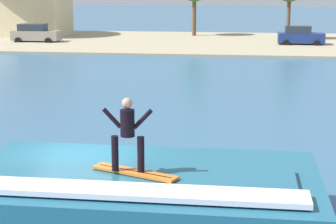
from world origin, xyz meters
name	(u,v)px	position (x,y,z in m)	size (l,w,h in m)	color
ground_plane	(80,202)	(0.00, 0.00, 0.00)	(260.00, 260.00, 0.00)	#356185
wave_crest	(141,199)	(1.93, -1.48, 0.72)	(8.39, 4.76, 1.52)	#23617A
surfboard	(135,172)	(1.88, -1.97, 1.55)	(2.10, 1.16, 0.06)	orange
surfer	(128,131)	(1.74, -2.00, 2.52)	(1.14, 0.32, 1.69)	black
shoreline_bank	(203,42)	(0.00, 42.25, 0.09)	(120.00, 20.97, 0.18)	tan
car_near_shore	(35,33)	(-15.73, 39.84, 0.95)	(4.50, 2.12, 1.86)	gray
car_far_shore	(300,36)	(8.92, 40.66, 0.95)	(4.14, 2.08, 1.86)	navy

